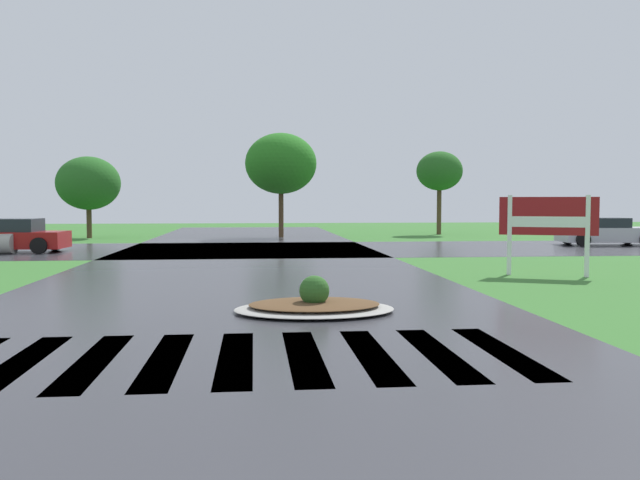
{
  "coord_description": "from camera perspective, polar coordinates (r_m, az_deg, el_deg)",
  "views": [
    {
      "loc": [
        0.25,
        -2.73,
        2.04
      ],
      "look_at": [
        1.67,
        11.47,
        1.21
      ],
      "focal_mm": 37.31,
      "sensor_mm": 36.0,
      "label": 1
    }
  ],
  "objects": [
    {
      "name": "car_dark_suv",
      "position": [
        33.71,
        23.26,
        0.63
      ],
      "size": [
        4.4,
        2.5,
        1.28
      ],
      "rotation": [
        0.0,
        0.0,
        -0.1
      ],
      "color": "#B7B7BF",
      "rests_on": "ground"
    },
    {
      "name": "asphalt_roadway",
      "position": [
        12.9,
        -6.77,
        -5.79
      ],
      "size": [
        10.59,
        80.0,
        0.01
      ],
      "primitive_type": "cube",
      "color": "#35353A",
      "rests_on": "ground"
    },
    {
      "name": "background_treeline",
      "position": [
        38.84,
        -10.3,
        5.61
      ],
      "size": [
        33.89,
        5.91,
        5.92
      ],
      "color": "#4C3823",
      "rests_on": "ground"
    },
    {
      "name": "car_silver_hatch",
      "position": [
        29.41,
        -25.06,
        0.26
      ],
      "size": [
        4.48,
        2.23,
        1.36
      ],
      "rotation": [
        0.0,
        0.0,
        3.1
      ],
      "color": "maroon",
      "rests_on": "ground"
    },
    {
      "name": "median_island",
      "position": [
        12.31,
        -0.49,
        -5.6
      ],
      "size": [
        2.96,
        2.15,
        0.68
      ],
      "color": "#9E9B93",
      "rests_on": "ground"
    },
    {
      "name": "estate_billboard",
      "position": [
        19.22,
        18.98,
        1.58
      ],
      "size": [
        2.42,
        1.08,
        2.22
      ],
      "rotation": [
        0.0,
        0.0,
        2.74
      ],
      "color": "white",
      "rests_on": "ground"
    },
    {
      "name": "asphalt_cross_road",
      "position": [
        28.41,
        -6.19,
        -0.81
      ],
      "size": [
        90.0,
        9.53,
        0.01
      ],
      "primitive_type": "cube",
      "color": "#35353A",
      "rests_on": "ground"
    },
    {
      "name": "crosswalk_stripes",
      "position": [
        8.89,
        -7.25,
        -9.95
      ],
      "size": [
        7.65,
        3.19,
        0.01
      ],
      "color": "white",
      "rests_on": "ground"
    }
  ]
}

